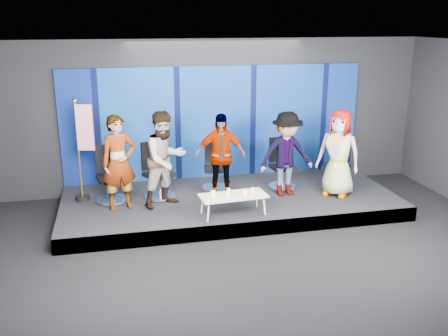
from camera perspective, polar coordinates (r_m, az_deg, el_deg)
The scene contains 21 objects.
ground at distance 8.56m, azimuth 4.62°, elevation -10.63°, with size 10.00×10.00×0.00m, color black.
room_walls at distance 7.75m, azimuth 5.04°, elevation 5.53°, with size 10.02×8.02×3.51m.
riser at distance 10.70m, azimuth 0.68°, elevation -3.93°, with size 7.00×3.00×0.30m, color black.
backdrop at distance 11.66m, azimuth -0.95°, elevation 5.23°, with size 7.00×0.08×2.60m, color #07135B.
chair_a at distance 10.50m, azimuth -12.80°, elevation -1.70°, with size 0.80×0.80×1.16m.
panelist_a at distance 9.88m, azimuth -11.92°, elevation 0.59°, with size 0.69×0.45×1.88m, color black.
chair_b at distance 10.53m, azimuth -7.56°, elevation -1.31°, with size 0.91×0.91×1.19m.
panelist_b at distance 9.91m, azimuth -6.74°, elevation 1.00°, with size 0.93×0.73×1.92m, color black.
chair_c at distance 10.99m, azimuth -0.96°, elevation -0.55°, with size 0.70×0.70×1.10m.
panelist_c at distance 10.36m, azimuth -0.44°, elevation 1.43°, with size 1.04×0.43×1.78m, color black.
chair_d at distance 11.15m, azimuth 6.58°, elevation -0.38°, with size 0.67×0.67×1.11m.
panelist_d at distance 10.53m, azimuth 7.15°, elevation 1.58°, with size 1.16×0.67×1.80m, color black.
chair_e at distance 11.34m, azimuth 12.75°, elevation -0.36°, with size 0.91×0.91×1.14m.
panelist_e at distance 10.70m, azimuth 12.96°, elevation 1.67°, with size 0.90×0.59×1.85m, color black.
coffee_table at distance 9.55m, azimuth 1.06°, elevation -3.26°, with size 1.32×0.65×0.39m.
mug_a at distance 9.47m, azimuth -1.23°, elevation -2.91°, with size 0.09×0.09×0.11m, color silver.
mug_b at distance 9.42m, azimuth 0.43°, elevation -3.01°, with size 0.09×0.09×0.11m, color silver.
mug_c at distance 9.60m, azimuth 0.54°, elevation -2.67°, with size 0.07×0.07×0.09m, color silver.
mug_d at distance 9.55m, azimuth 2.42°, elevation -2.76°, with size 0.08×0.08×0.10m, color silver.
mug_e at distance 9.68m, azimuth 3.30°, elevation -2.53°, with size 0.07×0.07×0.09m, color silver.
flag_stand at distance 10.45m, azimuth -15.79°, elevation 2.23°, with size 0.47×0.28×2.12m.
Camera 1 is at (-2.33, -7.24, 3.93)m, focal length 40.00 mm.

